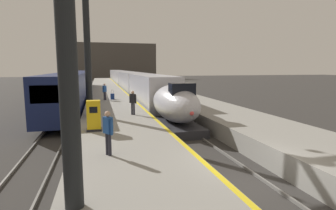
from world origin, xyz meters
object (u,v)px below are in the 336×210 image
Objects in this scene: highspeed_train_main at (127,80)px; station_column_mid at (87,33)px; passenger_far_waiting at (133,101)px; passenger_near_edge at (105,90)px; regional_train_adjacent at (75,85)px; passenger_mid_platform at (108,130)px; rolling_suitcase at (112,96)px; ticket_machine_yellow at (94,117)px.

highspeed_train_main is 8.15× the size of station_column_mid.
passenger_far_waiting is (2.94, -0.61, -4.59)m from station_column_mid.
passenger_near_edge is (-4.67, -23.60, 0.07)m from highspeed_train_main.
regional_train_adjacent is at bearing 114.87° from passenger_near_edge.
station_column_mid is at bearing 95.80° from passenger_mid_platform.
rolling_suitcase is at bearing -99.49° from highspeed_train_main.
passenger_far_waiting is 1.72× the size of rolling_suitcase.
highspeed_train_main is 18.11m from regional_train_adjacent.
highspeed_train_main is at bearing 83.20° from passenger_mid_platform.
station_column_mid reaches higher than passenger_far_waiting.
ticket_machine_yellow is (-2.59, -4.32, -0.25)m from passenger_far_waiting.
passenger_near_edge and passenger_mid_platform have the same top height.
passenger_near_edge and passenger_far_waiting have the same top height.
passenger_mid_platform is at bearing -82.20° from ticket_machine_yellow.
station_column_mid reaches higher than highspeed_train_main.
passenger_near_edge is 1.11m from rolling_suitcase.
ticket_machine_yellow is (-1.67, -14.14, 0.44)m from rolling_suitcase.
regional_train_adjacent is 21.32m from ticket_machine_yellow.
passenger_far_waiting is 5.05m from ticket_machine_yellow.
highspeed_train_main is 33.29m from station_column_mid.
highspeed_train_main is 41.93m from passenger_mid_platform.
highspeed_train_main is 44.82× the size of passenger_far_waiting.
passenger_near_edge is 1.06× the size of ticket_machine_yellow.
station_column_mid is 5.81× the size of ticket_machine_yellow.
passenger_mid_platform and passenger_far_waiting have the same top height.
station_column_mid reaches higher than regional_train_adjacent.
passenger_far_waiting is (5.14, -16.84, -0.09)m from regional_train_adjacent.
passenger_far_waiting is (2.01, 8.59, 0.00)m from passenger_mid_platform.
station_column_mid is at bearing -100.31° from highspeed_train_main.
highspeed_train_main is 44.82× the size of passenger_near_edge.
station_column_mid is at bearing -82.28° from regional_train_adjacent.
highspeed_train_main is 37.77m from ticket_machine_yellow.
highspeed_train_main is 77.13× the size of rolling_suitcase.
station_column_mid is (2.20, -16.23, 4.50)m from regional_train_adjacent.
passenger_near_edge is 18.03m from passenger_mid_platform.
passenger_near_edge is at bearing -101.19° from highspeed_train_main.
passenger_far_waiting is 1.06× the size of ticket_machine_yellow.
station_column_mid is at bearing -97.93° from passenger_near_edge.
highspeed_train_main is 23.55m from rolling_suitcase.
ticket_machine_yellow is at bearing 97.80° from passenger_mid_platform.
station_column_mid is 9.46× the size of rolling_suitcase.
regional_train_adjacent is 21.66× the size of passenger_mid_platform.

